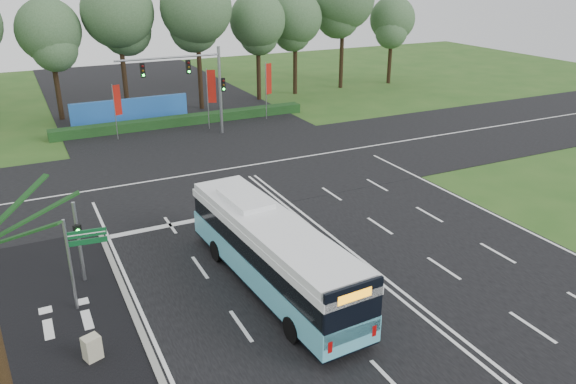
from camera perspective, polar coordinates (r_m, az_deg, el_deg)
The scene contains 16 objects.
ground at distance 28.43m, azimuth 3.84°, elevation -4.80°, with size 120.00×120.00×0.00m, color #28501A.
road_main at distance 28.42m, azimuth 3.84°, elevation -4.76°, with size 20.00×120.00×0.04m, color black.
road_cross at distance 38.42m, azimuth -5.13°, elevation 2.49°, with size 120.00×14.00×0.05m, color black.
bike_path at distance 22.76m, azimuth -21.14°, elevation -13.82°, with size 5.00×18.00×0.06m, color black.
kerb_strip at distance 22.92m, azimuth -15.09°, elevation -12.62°, with size 0.25×18.00×0.12m, color gray.
city_bus at distance 23.59m, azimuth -1.68°, elevation -6.11°, with size 3.12×11.76×3.34m.
pedestrian_signal at distance 25.40m, azimuth -20.48°, elevation -4.54°, with size 0.34×0.43×3.74m.
street_sign at distance 23.24m, azimuth -20.56°, elevation -5.81°, with size 1.54×0.26×3.96m.
utility_cabinet at distance 21.30m, azimuth -19.28°, elevation -14.77°, with size 0.57×0.47×0.95m, color #B8B194.
banner_flag_left at distance 46.01m, azimuth -17.00°, elevation 8.60°, with size 0.63×0.25×4.41m.
banner_flag_mid at distance 47.34m, azimuth -7.88°, elevation 10.19°, with size 0.72×0.28×5.06m.
banner_flag_right at distance 50.26m, azimuth -2.05°, elevation 11.04°, with size 0.70×0.33×5.03m.
traffic_light_gantry at distance 45.08m, azimuth -9.14°, elevation 11.33°, with size 8.41×0.28×7.00m.
hedge at distance 49.69m, azimuth -10.50°, elevation 7.18°, with size 22.00×1.20×0.80m, color black.
blue_hoarding at distance 51.01m, azimuth -15.71°, elevation 7.92°, with size 10.00×0.30×2.20m, color #215BB3.
eucalyptus_row at distance 55.05m, azimuth -11.12°, elevation 17.25°, with size 53.11×9.36×12.88m.
Camera 1 is at (-12.95, -21.84, 12.78)m, focal length 35.00 mm.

